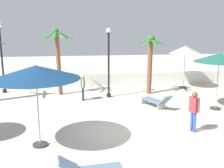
# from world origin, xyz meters

# --- Properties ---
(ground_plane) EXTENTS (56.00, 56.00, 0.00)m
(ground_plane) POSITION_xyz_m (0.00, 0.00, 0.00)
(ground_plane) COLOR beige
(boundary_wall) EXTENTS (25.20, 0.30, 0.92)m
(boundary_wall) POSITION_xyz_m (0.00, 8.92, 0.46)
(boundary_wall) COLOR silver
(boundary_wall) RESTS_ON ground_plane
(patio_umbrella_2) EXTENTS (3.18, 3.18, 3.10)m
(patio_umbrella_2) POSITION_xyz_m (-3.26, -0.90, 2.80)
(patio_umbrella_2) COLOR #333338
(patio_umbrella_2) RESTS_ON ground_plane
(patio_umbrella_3) EXTENTS (2.60, 2.60, 3.06)m
(patio_umbrella_3) POSITION_xyz_m (5.52, 2.48, 2.76)
(patio_umbrella_3) COLOR #333338
(patio_umbrella_3) RESTS_ON ground_plane
(patio_umbrella_4) EXTENTS (2.19, 2.19, 3.02)m
(patio_umbrella_4) POSITION_xyz_m (5.68, 7.41, 2.70)
(patio_umbrella_4) COLOR #333338
(patio_umbrella_4) RESTS_ON ground_plane
(palm_tree_0) EXTENTS (2.16, 2.16, 4.25)m
(palm_tree_0) POSITION_xyz_m (-2.99, 6.71, 2.75)
(palm_tree_0) COLOR brown
(palm_tree_0) RESTS_ON ground_plane
(palm_tree_1) EXTENTS (2.02, 2.02, 3.80)m
(palm_tree_1) POSITION_xyz_m (2.87, 6.24, 2.44)
(palm_tree_1) COLOR brown
(palm_tree_1) RESTS_ON ground_plane
(lamp_post_1) EXTENTS (0.31, 0.31, 4.24)m
(lamp_post_1) POSITION_xyz_m (0.13, 5.69, 2.34)
(lamp_post_1) COLOR black
(lamp_post_1) RESTS_ON ground_plane
(lamp_post_2) EXTENTS (0.39, 0.39, 4.58)m
(lamp_post_2) POSITION_xyz_m (-6.62, 7.68, 2.89)
(lamp_post_2) COLOR black
(lamp_post_2) RESTS_ON ground_plane
(lounge_chair_0) EXTENTS (1.35, 1.93, 0.84)m
(lounge_chair_0) POSITION_xyz_m (2.45, 3.17, 0.39)
(lounge_chair_0) COLOR #B7B7BC
(lounge_chair_0) RESTS_ON ground_plane
(guest_0) EXTENTS (0.36, 0.52, 1.75)m
(guest_0) POSITION_xyz_m (3.01, -0.34, 1.07)
(guest_0) COLOR #3359B2
(guest_0) RESTS_ON ground_plane
(guest_1) EXTENTS (0.25, 0.56, 1.56)m
(guest_1) POSITION_xyz_m (-1.49, 5.13, 0.94)
(guest_1) COLOR #26262D
(guest_1) RESTS_ON ground_plane
(seagull_0) EXTENTS (1.04, 0.44, 0.14)m
(seagull_0) POSITION_xyz_m (-2.66, 8.68, 3.62)
(seagull_0) COLOR white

